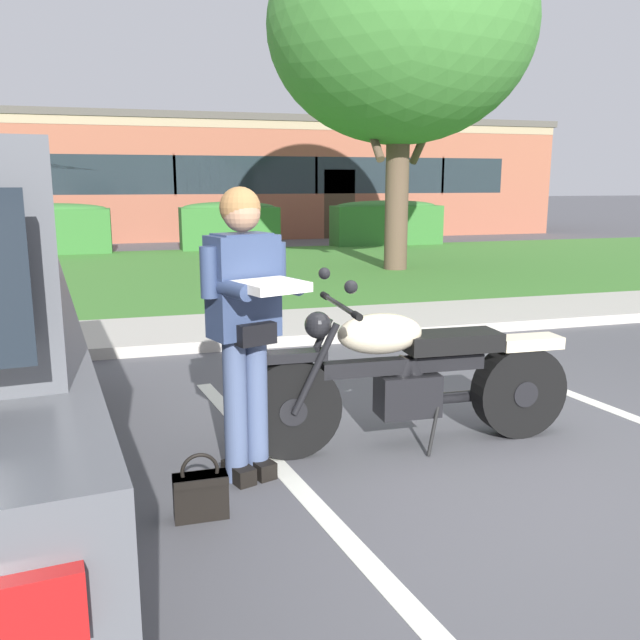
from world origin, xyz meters
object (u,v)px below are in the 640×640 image
object	(u,v)px
rider_person	(246,312)
handbag	(201,492)
shade_tree	(401,28)
hedge_left	(49,228)
hedge_center_left	(229,225)
brick_building	(166,178)
hedge_center_right	(386,222)
motorcycle	(423,375)

from	to	relation	value
rider_person	handbag	distance (m)	1.01
shade_tree	hedge_left	world-z (taller)	shade_tree
hedge_left	hedge_center_left	xyz separation A→B (m)	(4.27, 0.00, 0.00)
hedge_left	brick_building	distance (m)	7.75
rider_person	hedge_center_right	distance (m)	14.79
brick_building	shade_tree	bearing A→B (deg)	-73.42
hedge_center_left	handbag	bearing A→B (deg)	-99.41
rider_person	brick_building	world-z (taller)	brick_building
brick_building	hedge_left	bearing A→B (deg)	-114.54
rider_person	handbag	size ratio (longest dim) A/B	4.74
handbag	hedge_left	distance (m)	13.97
shade_tree	hedge_center_right	distance (m)	6.53
motorcycle	handbag	bearing A→B (deg)	-158.40
hedge_center_left	hedge_center_right	bearing A→B (deg)	0.00
handbag	hedge_center_right	bearing A→B (deg)	64.62
shade_tree	brick_building	xyz separation A→B (m)	(-3.56, 11.95, -2.62)
shade_tree	handbag	bearing A→B (deg)	-118.31
hedge_center_left	hedge_center_right	world-z (taller)	same
hedge_left	hedge_center_left	size ratio (longest dim) A/B	1.13
hedge_center_right	rider_person	bearing A→B (deg)	-114.91
rider_person	hedge_left	xyz separation A→B (m)	(-2.31, 13.41, -0.36)
shade_tree	motorcycle	bearing A→B (deg)	-111.40
rider_person	shade_tree	size ratio (longest dim) A/B	0.26
motorcycle	hedge_center_left	xyz separation A→B (m)	(0.75, 13.21, 0.17)
motorcycle	rider_person	size ratio (longest dim) A/B	1.32
rider_person	hedge_center_right	bearing A→B (deg)	65.09
motorcycle	rider_person	world-z (taller)	rider_person
handbag	hedge_center_right	size ratio (longest dim) A/B	0.12
rider_person	brick_building	size ratio (longest dim) A/B	0.07
shade_tree	hedge_center_left	distance (m)	6.75
hedge_left	hedge_center_left	world-z (taller)	same
brick_building	hedge_center_right	bearing A→B (deg)	-52.46
motorcycle	hedge_left	world-z (taller)	hedge_left
handbag	hedge_center_left	bearing A→B (deg)	80.59
motorcycle	shade_tree	size ratio (longest dim) A/B	0.34
handbag	shade_tree	world-z (taller)	shade_tree
shade_tree	brick_building	distance (m)	12.74
hedge_left	hedge_center_left	bearing A→B (deg)	0.00
shade_tree	hedge_left	distance (m)	9.21
handbag	shade_tree	bearing A→B (deg)	61.69
hedge_center_right	hedge_center_left	bearing A→B (deg)	180.00
shade_tree	brick_building	size ratio (longest dim) A/B	0.26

